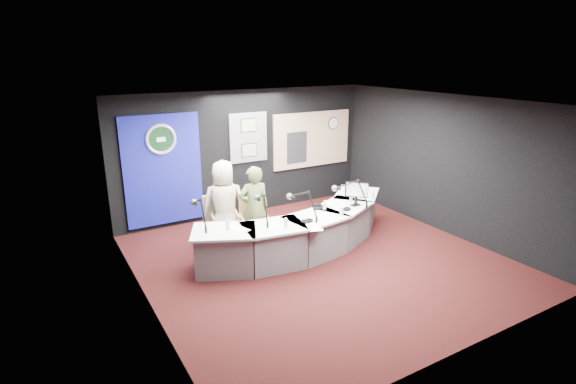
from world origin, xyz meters
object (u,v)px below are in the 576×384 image
broadcast_desk (302,231)px  armchair_left (225,220)px  person_woman (254,208)px  person_man (224,204)px  armchair_right (254,226)px

broadcast_desk → armchair_left: 1.47m
broadcast_desk → person_woman: (-0.72, 0.52, 0.43)m
armchair_left → person_woman: (0.43, -0.38, 0.28)m
broadcast_desk → person_man: person_man is taller
armchair_left → person_man: 0.32m
person_man → person_woman: 0.57m
armchair_right → person_man: (-0.43, 0.38, 0.38)m
armchair_left → person_woman: 0.64m
broadcast_desk → person_man: size_ratio=2.68×
armchair_left → broadcast_desk: bearing=-23.9°
broadcast_desk → person_woman: bearing=144.4°
armchair_right → person_woman: size_ratio=0.57×
armchair_right → armchair_left: bearing=152.7°
person_man → person_woman: size_ratio=1.05×
broadcast_desk → armchair_right: armchair_right is taller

